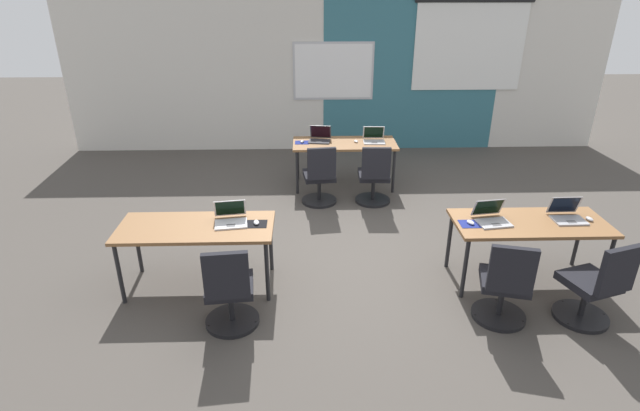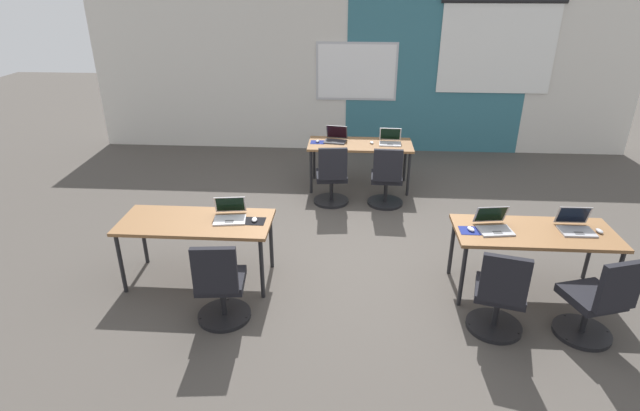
# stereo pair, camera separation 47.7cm
# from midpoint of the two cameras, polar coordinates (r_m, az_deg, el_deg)

# --- Properties ---
(ground_plane) EXTENTS (24.00, 24.00, 0.00)m
(ground_plane) POSITION_cam_midpoint_polar(r_m,az_deg,el_deg) (6.04, 2.00, -5.69)
(ground_plane) COLOR #47423D
(back_wall_assembly) EXTENTS (10.00, 0.27, 2.80)m
(back_wall_assembly) POSITION_cam_midpoint_polar(r_m,az_deg,el_deg) (9.54, 0.89, 14.80)
(back_wall_assembly) COLOR silver
(back_wall_assembly) RESTS_ON ground
(desk_near_left) EXTENTS (1.60, 0.70, 0.72)m
(desk_near_left) POSITION_cam_midpoint_polar(r_m,az_deg,el_deg) (5.36, -16.51, -2.90)
(desk_near_left) COLOR brown
(desk_near_left) RESTS_ON ground
(desk_near_right) EXTENTS (1.60, 0.70, 0.72)m
(desk_near_right) POSITION_cam_midpoint_polar(r_m,az_deg,el_deg) (5.59, 20.70, -2.34)
(desk_near_right) COLOR brown
(desk_near_right) RESTS_ON ground
(desk_far_center) EXTENTS (1.60, 0.70, 0.72)m
(desk_far_center) POSITION_cam_midpoint_polar(r_m,az_deg,el_deg) (7.78, 1.07, 6.80)
(desk_far_center) COLOR brown
(desk_far_center) RESTS_ON ground
(laptop_near_right_end) EXTENTS (0.33, 0.31, 0.23)m
(laptop_near_right_end) POSITION_cam_midpoint_polar(r_m,az_deg,el_deg) (5.75, 24.42, -1.03)
(laptop_near_right_end) COLOR #9E9EA3
(laptop_near_right_end) RESTS_ON desk_near_right
(mouse_near_right_end) EXTENTS (0.07, 0.11, 0.03)m
(mouse_near_right_end) POSITION_cam_midpoint_polar(r_m,az_deg,el_deg) (5.84, 26.50, -1.43)
(mouse_near_right_end) COLOR #B2B2B7
(mouse_near_right_end) RESTS_ON desk_near_right
(chair_near_right_end) EXTENTS (0.55, 0.60, 0.92)m
(chair_near_right_end) POSITION_cam_midpoint_polar(r_m,az_deg,el_deg) (5.29, 26.70, -8.68)
(chair_near_right_end) COLOR black
(chair_near_right_end) RESTS_ON ground
(laptop_far_left) EXTENTS (0.37, 0.34, 0.23)m
(laptop_far_left) POSITION_cam_midpoint_polar(r_m,az_deg,el_deg) (7.82, -1.79, 7.72)
(laptop_far_left) COLOR #333338
(laptop_far_left) RESTS_ON desk_far_center
(mousepad_far_left) EXTENTS (0.22, 0.19, 0.00)m
(mousepad_far_left) POSITION_cam_midpoint_polar(r_m,az_deg,el_deg) (7.77, -3.84, 7.19)
(mousepad_far_left) COLOR navy
(mousepad_far_left) RESTS_ON desk_far_center
(mouse_far_left) EXTENTS (0.07, 0.11, 0.03)m
(mouse_far_left) POSITION_cam_midpoint_polar(r_m,az_deg,el_deg) (7.76, -3.84, 7.33)
(mouse_far_left) COLOR #B2B2B7
(mouse_far_left) RESTS_ON mousepad_far_left
(chair_far_left) EXTENTS (0.52, 0.56, 0.92)m
(chair_far_left) POSITION_cam_midpoint_polar(r_m,az_deg,el_deg) (7.21, -1.92, 2.90)
(chair_far_left) COLOR black
(chair_far_left) RESTS_ON ground
(laptop_near_right_inner) EXTENTS (0.37, 0.36, 0.22)m
(laptop_near_right_inner) POSITION_cam_midpoint_polar(r_m,az_deg,el_deg) (5.41, 16.74, -1.37)
(laptop_near_right_inner) COLOR #9E9EA3
(laptop_near_right_inner) RESTS_ON desk_near_right
(mousepad_near_right_inner) EXTENTS (0.22, 0.19, 0.00)m
(mousepad_near_right_inner) POSITION_cam_midpoint_polar(r_m,az_deg,el_deg) (5.32, 14.43, -2.11)
(mousepad_near_right_inner) COLOR navy
(mousepad_near_right_inner) RESTS_ON desk_near_right
(mouse_near_right_inner) EXTENTS (0.09, 0.11, 0.03)m
(mouse_near_right_inner) POSITION_cam_midpoint_polar(r_m,az_deg,el_deg) (5.31, 14.45, -1.93)
(mouse_near_right_inner) COLOR silver
(mouse_near_right_inner) RESTS_ON mousepad_near_right_inner
(chair_near_right_inner) EXTENTS (0.54, 0.59, 0.92)m
(chair_near_right_inner) POSITION_cam_midpoint_polar(r_m,az_deg,el_deg) (4.98, 17.83, -9.15)
(chair_near_right_inner) COLOR black
(chair_near_right_inner) RESTS_ON ground
(laptop_near_left_inner) EXTENTS (0.37, 0.36, 0.22)m
(laptop_near_left_inner) POSITION_cam_midpoint_polar(r_m,az_deg,el_deg) (5.30, -12.77, -1.49)
(laptop_near_left_inner) COLOR silver
(laptop_near_left_inner) RESTS_ON desk_near_left
(mousepad_near_left_inner) EXTENTS (0.22, 0.19, 0.00)m
(mousepad_near_left_inner) POSITION_cam_midpoint_polar(r_m,az_deg,el_deg) (5.23, -9.91, -2.16)
(mousepad_near_left_inner) COLOR black
(mousepad_near_left_inner) RESTS_ON desk_near_left
(mouse_near_left_inner) EXTENTS (0.07, 0.11, 0.03)m
(mouse_near_left_inner) POSITION_cam_midpoint_polar(r_m,az_deg,el_deg) (5.22, -9.92, -1.97)
(mouse_near_left_inner) COLOR silver
(mouse_near_left_inner) RESTS_ON mousepad_near_left_inner
(chair_near_left_inner) EXTENTS (0.52, 0.56, 0.92)m
(chair_near_left_inner) POSITION_cam_midpoint_polar(r_m,az_deg,el_deg) (4.80, -13.19, -9.95)
(chair_near_left_inner) COLOR black
(chair_near_left_inner) RESTS_ON ground
(laptop_far_right) EXTENTS (0.34, 0.32, 0.23)m
(laptop_far_right) POSITION_cam_midpoint_polar(r_m,az_deg,el_deg) (7.81, 4.46, 7.63)
(laptop_far_right) COLOR #B7B7BC
(laptop_far_right) RESTS_ON desk_far_center
(mouse_far_right) EXTENTS (0.07, 0.11, 0.03)m
(mouse_far_right) POSITION_cam_midpoint_polar(r_m,az_deg,el_deg) (7.77, 2.38, 7.36)
(mouse_far_right) COLOR silver
(mouse_far_right) RESTS_ON desk_far_center
(chair_far_right) EXTENTS (0.52, 0.55, 0.92)m
(chair_far_right) POSITION_cam_midpoint_polar(r_m,az_deg,el_deg) (7.24, 4.34, 2.95)
(chair_far_right) COLOR black
(chair_far_right) RESTS_ON ground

